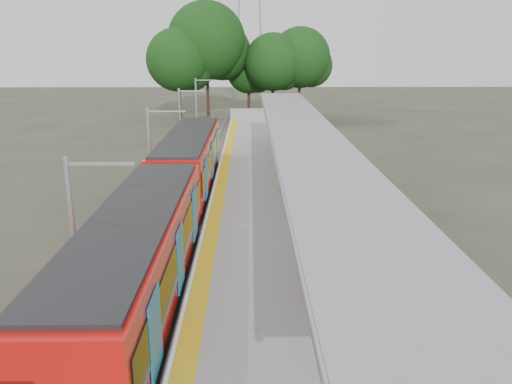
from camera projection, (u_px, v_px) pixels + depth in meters
trackbed at (188, 198)px, 28.40m from camera, size 3.00×70.00×0.24m
platform at (267, 192)px, 28.34m from camera, size 6.00×50.00×1.00m
tactile_strip at (222, 183)px, 28.17m from camera, size 0.60×50.00×0.02m
end_fence at (259, 114)px, 51.96m from camera, size 6.00×0.10×1.20m
train at (171, 195)px, 22.40m from camera, size 2.74×27.60×3.62m
canopy at (304, 140)px, 23.66m from camera, size 3.27×38.00×3.66m
tree_cluster at (234, 54)px, 58.08m from camera, size 21.20×11.87×13.46m
catenary_masts at (152, 154)px, 26.63m from camera, size 2.08×48.16×5.40m
bench_near at (337, 277)px, 15.73m from camera, size 0.42×1.36×0.93m
bench_mid at (312, 172)px, 28.71m from camera, size 0.41×1.33×0.90m
bench_far at (289, 150)px, 34.76m from camera, size 0.59×1.41×0.93m
info_pillar_near at (356, 306)px, 13.35m from camera, size 0.41×0.41×1.84m
info_pillar_far at (281, 179)px, 26.23m from camera, size 0.38×0.38×1.67m
litter_bin at (297, 203)px, 23.32m from camera, size 0.50×0.50×0.83m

